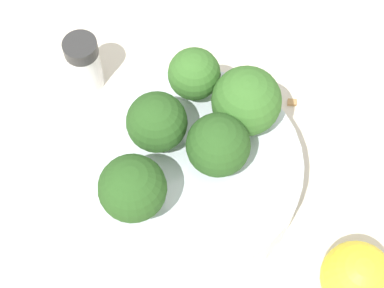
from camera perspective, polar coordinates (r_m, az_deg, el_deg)
name	(u,v)px	position (r m, az deg, el deg)	size (l,w,h in m)	color
ground_plane	(192,186)	(0.58, 0.00, -3.79)	(3.00, 3.00, 0.00)	beige
bowl	(192,174)	(0.56, 0.00, -2.73)	(0.19, 0.19, 0.05)	silver
broccoli_floret_0	(218,145)	(0.51, 2.34, -0.12)	(0.05, 0.05, 0.06)	#84AD66
broccoli_floret_1	(133,189)	(0.49, -5.28, -4.01)	(0.05, 0.05, 0.06)	#8EB770
broccoli_floret_2	(157,123)	(0.52, -3.14, 1.91)	(0.05, 0.05, 0.06)	#8EB770
broccoli_floret_3	(247,102)	(0.53, 4.91, 3.74)	(0.06, 0.06, 0.06)	#84AD66
broccoli_floret_4	(194,74)	(0.54, 0.19, 6.21)	(0.04, 0.04, 0.05)	#84AD66
pepper_shaker	(85,63)	(0.62, -9.47, 7.15)	(0.03, 0.03, 0.06)	silver
lemon_wedge	(357,277)	(0.54, 14.42, -11.39)	(0.06, 0.06, 0.06)	yellow
almond_crumb_0	(292,101)	(0.63, 8.84, 3.84)	(0.01, 0.01, 0.01)	#AD7F4C
almond_crumb_2	(127,91)	(0.63, -5.76, 4.72)	(0.01, 0.00, 0.01)	#AD7F4C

